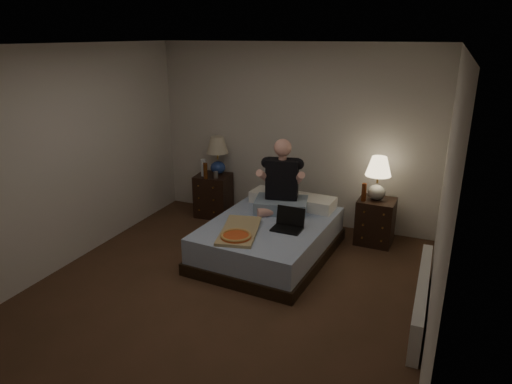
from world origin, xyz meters
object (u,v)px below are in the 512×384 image
at_px(bed, 269,239).
at_px(beer_bottle_right, 364,192).
at_px(person, 282,176).
at_px(lamp_right, 378,178).
at_px(pizza_box, 236,237).
at_px(laptop, 287,220).
at_px(nightstand_left, 214,195).
at_px(lamp_left, 218,155).
at_px(water_bottle, 203,168).
at_px(nightstand_right, 375,221).
at_px(beer_bottle_left, 205,171).
at_px(soda_can, 216,175).
at_px(radiator, 421,297).

distance_m(bed, beer_bottle_right, 1.34).
height_order(beer_bottle_right, person, person).
height_order(lamp_right, pizza_box, lamp_right).
height_order(laptop, pizza_box, laptop).
bearing_deg(lamp_right, nightstand_left, 179.16).
bearing_deg(lamp_left, water_bottle, -129.03).
bearing_deg(nightstand_right, nightstand_left, -179.05).
relative_size(nightstand_left, beer_bottle_right, 2.73).
bearing_deg(bed, beer_bottle_right, 42.59).
relative_size(nightstand_right, lamp_left, 1.06).
height_order(nightstand_left, beer_bottle_left, beer_bottle_left).
height_order(lamp_left, water_bottle, lamp_left).
height_order(bed, lamp_left, lamp_left).
distance_m(soda_can, beer_bottle_right, 2.11).
bearing_deg(person, beer_bottle_left, 152.81).
bearing_deg(nightstand_left, lamp_right, -6.37).
distance_m(nightstand_right, laptop, 1.36).
bearing_deg(beer_bottle_left, pizza_box, -50.61).
xyz_separation_m(nightstand_right, lamp_right, (-0.02, 0.01, 0.58)).
height_order(bed, lamp_right, lamp_right).
bearing_deg(soda_can, laptop, -33.84).
bearing_deg(laptop, radiator, -16.45).
relative_size(bed, laptop, 5.20).
bearing_deg(water_bottle, radiator, -24.88).
bearing_deg(soda_can, person, -19.54).
distance_m(water_bottle, radiator, 3.53).
distance_m(lamp_right, laptop, 1.36).
relative_size(lamp_left, soda_can, 5.60).
height_order(lamp_left, pizza_box, lamp_left).
xyz_separation_m(nightstand_left, person, (1.25, -0.52, 0.59)).
distance_m(nightstand_left, laptop, 1.87).
bearing_deg(lamp_right, laptop, -129.42).
xyz_separation_m(water_bottle, beer_bottle_left, (0.09, -0.10, -0.01)).
bearing_deg(lamp_right, radiator, -65.46).
bearing_deg(lamp_right, water_bottle, -178.78).
bearing_deg(nightstand_left, water_bottle, -146.49).
height_order(water_bottle, laptop, water_bottle).
height_order(water_bottle, beer_bottle_right, water_bottle).
bearing_deg(water_bottle, person, -17.73).
relative_size(lamp_right, laptop, 1.65).
xyz_separation_m(bed, soda_can, (-1.14, 0.81, 0.46)).
xyz_separation_m(water_bottle, radiator, (3.16, -1.47, -0.55)).
bearing_deg(beer_bottle_right, beer_bottle_left, -179.15).
distance_m(soda_can, pizza_box, 1.73).
height_order(water_bottle, beer_bottle_left, water_bottle).
bearing_deg(person, beer_bottle_right, 8.38).
bearing_deg(radiator, nightstand_right, 114.08).
bearing_deg(soda_can, radiator, -26.01).
bearing_deg(bed, lamp_left, 144.16).
relative_size(beer_bottle_left, pizza_box, 0.30).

